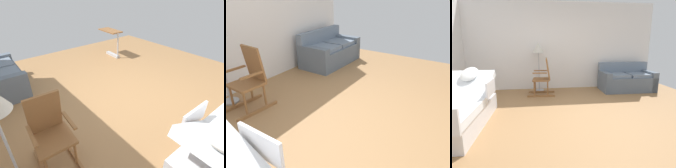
% 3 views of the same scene
% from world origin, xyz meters
% --- Properties ---
extents(ground_plane, '(7.27, 7.27, 0.00)m').
position_xyz_m(ground_plane, '(0.00, 0.00, 0.00)').
color(ground_plane, '#9E7247').
extents(rocking_chair, '(0.78, 0.53, 1.05)m').
position_xyz_m(rocking_chair, '(-0.58, 1.85, 0.50)').
color(rocking_chair, brown).
rests_on(rocking_chair, ground).
extents(overbed_table, '(0.85, 0.42, 0.84)m').
position_xyz_m(overbed_table, '(2.11, -1.36, 0.53)').
color(overbed_table, '#B2B5BA').
rests_on(overbed_table, ground).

